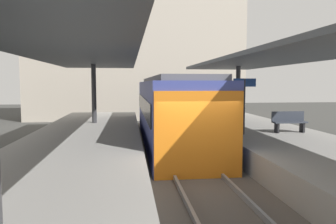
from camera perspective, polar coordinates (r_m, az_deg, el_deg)
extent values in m
plane|color=#383835|center=(9.91, 5.40, -12.71)|extent=(80.00, 80.00, 0.00)
cube|color=gray|center=(9.72, -17.42, -10.20)|extent=(4.40, 28.00, 1.00)
cube|color=gray|center=(11.19, 25.03, -8.44)|extent=(4.40, 28.00, 1.00)
cube|color=#4C4742|center=(9.88, 5.41, -12.16)|extent=(3.20, 28.00, 0.20)
cube|color=slate|center=(9.71, 1.17, -11.40)|extent=(0.08, 28.00, 0.14)
cube|color=slate|center=(10.00, 9.52, -10.97)|extent=(0.08, 28.00, 0.14)
cube|color=#38428C|center=(15.40, 0.73, -0.07)|extent=(2.70, 11.86, 2.90)
cube|color=orange|center=(9.59, 5.44, -4.09)|extent=(2.65, 0.08, 2.60)
cube|color=black|center=(15.25, -4.38, 1.19)|extent=(0.04, 10.91, 0.76)
cube|color=black|center=(15.61, 5.72, 1.27)|extent=(0.04, 10.91, 0.76)
cube|color=#515156|center=(15.34, 0.73, 5.71)|extent=(2.16, 11.26, 0.20)
cylinder|color=#333335|center=(17.02, -12.86, 3.15)|extent=(0.24, 0.24, 2.99)
cube|color=#3D4247|center=(10.82, -16.55, 10.44)|extent=(4.18, 21.00, 0.16)
cylinder|color=#333335|center=(17.90, 12.16, 3.16)|extent=(0.24, 0.24, 2.94)
cube|color=#3D4247|center=(12.15, 22.12, 9.41)|extent=(4.18, 21.00, 0.16)
cube|color=black|center=(14.05, 18.53, -2.66)|extent=(0.08, 0.32, 0.40)
cube|color=black|center=(14.55, 22.46, -2.53)|extent=(0.08, 0.32, 0.40)
cube|color=#2D333D|center=(14.26, 20.56, -1.68)|extent=(1.40, 0.40, 0.06)
cube|color=#2D333D|center=(14.40, 20.26, -0.69)|extent=(1.40, 0.06, 0.40)
cylinder|color=#262628|center=(13.15, 13.20, 0.90)|extent=(0.08, 0.08, 2.20)
cube|color=navy|center=(13.12, 13.28, 5.04)|extent=(0.90, 0.06, 0.32)
cylinder|color=navy|center=(16.68, 9.23, -0.53)|extent=(0.28, 0.28, 0.84)
cylinder|color=#232328|center=(16.63, 9.27, 1.87)|extent=(0.36, 0.36, 0.55)
sphere|color=beige|center=(16.61, 9.28, 3.20)|extent=(0.22, 0.22, 0.22)
cube|color=#A89E8E|center=(29.33, -5.58, 9.85)|extent=(18.00, 6.00, 11.00)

